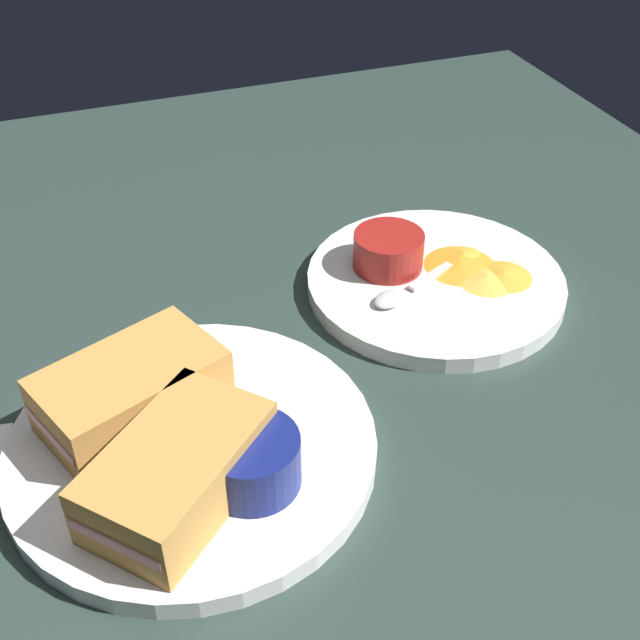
{
  "coord_description": "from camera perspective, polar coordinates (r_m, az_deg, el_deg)",
  "views": [
    {
      "loc": [
        -15.4,
        -51.82,
        44.7
      ],
      "look_at": [
        3.0,
        -1.89,
        3.0
      ],
      "focal_mm": 45.79,
      "sensor_mm": 36.0,
      "label": 1
    }
  ],
  "objects": [
    {
      "name": "plate_chips_companion",
      "position": [
        0.76,
        8.05,
        2.61
      ],
      "size": [
        23.74,
        23.74,
        1.6
      ],
      "primitive_type": "cylinder",
      "color": "white",
      "rests_on": "ground_plane"
    },
    {
      "name": "ramekin_light_gravy",
      "position": [
        0.76,
        4.81,
        4.94
      ],
      "size": [
        6.54,
        6.54,
        3.4
      ],
      "color": "maroon",
      "rests_on": "plate_chips_companion"
    },
    {
      "name": "plantain_chip_scatter",
      "position": [
        0.77,
        10.89,
        3.62
      ],
      "size": [
        11.19,
        11.14,
        0.6
      ],
      "color": "gold",
      "rests_on": "plate_chips_companion"
    },
    {
      "name": "spoon_by_dark_ramekin",
      "position": [
        0.59,
        -9.65,
        -9.4
      ],
      "size": [
        8.54,
        7.44,
        0.8
      ],
      "color": "silver",
      "rests_on": "plate_sandwich_main"
    },
    {
      "name": "ramekin_dark_sauce",
      "position": [
        0.56,
        -4.81,
        -9.66
      ],
      "size": [
        6.71,
        6.71,
        3.92
      ],
      "color": "navy",
      "rests_on": "plate_sandwich_main"
    },
    {
      "name": "plate_sandwich_main",
      "position": [
        0.61,
        -8.91,
        -8.77
      ],
      "size": [
        26.89,
        26.89,
        1.6
      ],
      "primitive_type": "cylinder",
      "color": "white",
      "rests_on": "ground_plane"
    },
    {
      "name": "sandwich_half_far",
      "position": [
        0.55,
        -9.88,
        -10.36
      ],
      "size": [
        14.75,
        14.35,
        4.8
      ],
      "color": "#C68C42",
      "rests_on": "plate_sandwich_main"
    },
    {
      "name": "spoon_by_gravy_ramekin",
      "position": [
        0.73,
        5.62,
        1.78
      ],
      "size": [
        9.61,
        5.36,
        0.8
      ],
      "color": "silver",
      "rests_on": "plate_chips_companion"
    },
    {
      "name": "ground_plane",
      "position": [
        0.71,
        -2.8,
        -2.49
      ],
      "size": [
        110.0,
        110.0,
        3.0
      ],
      "primitive_type": "cube",
      "color": "#283833"
    },
    {
      "name": "sandwich_half_near",
      "position": [
        0.61,
        -13.03,
        -4.85
      ],
      "size": [
        14.91,
        11.91,
        4.8
      ],
      "color": "#C68C42",
      "rests_on": "plate_sandwich_main"
    }
  ]
}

